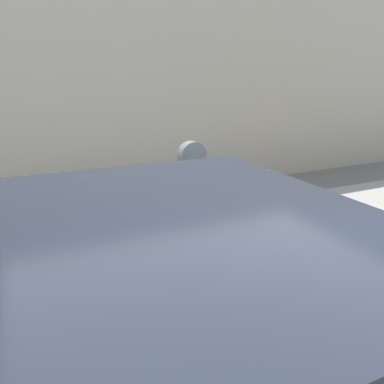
% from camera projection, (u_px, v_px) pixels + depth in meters
% --- Properties ---
extents(sidewalk, '(24.00, 2.80, 0.12)m').
position_uv_depth(sidewalk, '(137.00, 271.00, 4.27)').
color(sidewalk, '#9E9B96').
rests_on(sidewalk, ground_plane).
extents(building_facade, '(24.00, 0.30, 4.69)m').
position_uv_depth(building_facade, '(76.00, 66.00, 6.30)').
color(building_facade, beige).
rests_on(building_facade, ground_plane).
extents(parking_meter, '(0.22, 0.12, 1.58)m').
position_uv_depth(parking_meter, '(192.00, 198.00, 3.06)').
color(parking_meter, '#2D2D30').
rests_on(parking_meter, sidewalk).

